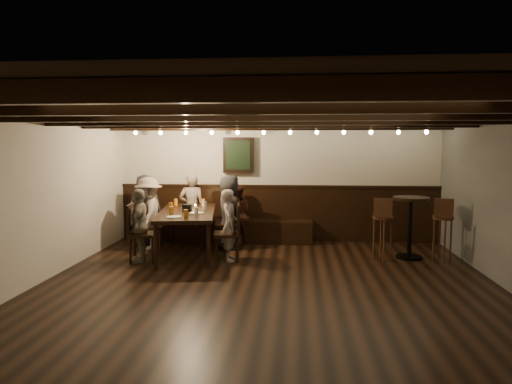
# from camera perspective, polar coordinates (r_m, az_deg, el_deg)

# --- Properties ---
(room) EXTENTS (7.00, 7.00, 7.00)m
(room) POSITION_cam_1_polar(r_m,az_deg,el_deg) (8.10, 0.37, -0.37)
(room) COLOR black
(room) RESTS_ON ground
(dining_table) EXTENTS (1.25, 2.23, 0.79)m
(dining_table) POSITION_cam_1_polar(r_m,az_deg,el_deg) (8.19, -8.58, -2.81)
(dining_table) COLOR black
(dining_table) RESTS_ON floor
(chair_left_near) EXTENTS (0.46, 0.46, 0.89)m
(chair_left_near) POSITION_cam_1_polar(r_m,az_deg,el_deg) (8.80, -12.97, -5.28)
(chair_left_near) COLOR black
(chair_left_near) RESTS_ON floor
(chair_left_far) EXTENTS (0.51, 0.51, 0.98)m
(chair_left_far) POSITION_cam_1_polar(r_m,az_deg,el_deg) (7.93, -14.05, -6.35)
(chair_left_far) COLOR black
(chair_left_far) RESTS_ON floor
(chair_right_near) EXTENTS (0.50, 0.50, 0.97)m
(chair_right_near) POSITION_cam_1_polar(r_m,az_deg,el_deg) (8.68, -3.52, -5.14)
(chair_right_near) COLOR black
(chair_right_near) RESTS_ON floor
(chair_right_far) EXTENTS (0.50, 0.50, 0.96)m
(chair_right_far) POSITION_cam_1_polar(r_m,az_deg,el_deg) (7.80, -3.51, -6.43)
(chair_right_far) COLOR black
(chair_right_far) RESTS_ON floor
(person_bench_left) EXTENTS (0.74, 0.54, 1.39)m
(person_bench_left) POSITION_cam_1_polar(r_m,az_deg,el_deg) (9.20, -13.69, -2.15)
(person_bench_left) COLOR #2C2B2E
(person_bench_left) RESTS_ON floor
(person_bench_centre) EXTENTS (0.55, 0.41, 1.39)m
(person_bench_centre) POSITION_cam_1_polar(r_m,az_deg,el_deg) (9.23, -8.02, -1.98)
(person_bench_centre) COLOR gray
(person_bench_centre) RESTS_ON floor
(person_bench_right) EXTENTS (0.63, 0.53, 1.18)m
(person_bench_right) POSITION_cam_1_polar(r_m,az_deg,el_deg) (9.07, -2.40, -2.76)
(person_bench_right) COLOR #50251B
(person_bench_right) RESTS_ON floor
(person_left_near) EXTENTS (0.63, 0.95, 1.37)m
(person_left_near) POSITION_cam_1_polar(r_m,az_deg,el_deg) (8.74, -13.24, -2.63)
(person_left_near) COLOR gray
(person_left_near) RESTS_ON floor
(person_left_far) EXTENTS (0.41, 0.76, 1.24)m
(person_left_far) POSITION_cam_1_polar(r_m,az_deg,el_deg) (7.87, -14.31, -4.08)
(person_left_far) COLOR gray
(person_left_far) RESTS_ON floor
(person_right_near) EXTENTS (0.54, 0.74, 1.40)m
(person_right_near) POSITION_cam_1_polar(r_m,az_deg,el_deg) (8.61, -3.34, -2.51)
(person_right_near) COLOR #27272A
(person_right_near) RESTS_ON floor
(person_right_far) EXTENTS (0.35, 0.48, 1.22)m
(person_right_far) POSITION_cam_1_polar(r_m,az_deg,el_deg) (7.74, -3.30, -4.15)
(person_right_far) COLOR gray
(person_right_far) RESTS_ON floor
(pint_a) EXTENTS (0.07, 0.07, 0.14)m
(pint_a) POSITION_cam_1_polar(r_m,az_deg,el_deg) (8.89, -10.01, -1.26)
(pint_a) COLOR #BF7219
(pint_a) RESTS_ON dining_table
(pint_b) EXTENTS (0.07, 0.07, 0.14)m
(pint_b) POSITION_cam_1_polar(r_m,az_deg,el_deg) (8.80, -6.61, -1.29)
(pint_b) COLOR #BF7219
(pint_b) RESTS_ON dining_table
(pint_c) EXTENTS (0.07, 0.07, 0.14)m
(pint_c) POSITION_cam_1_polar(r_m,az_deg,el_deg) (8.30, -10.60, -1.79)
(pint_c) COLOR #BF7219
(pint_c) RESTS_ON dining_table
(pint_d) EXTENTS (0.07, 0.07, 0.14)m
(pint_d) POSITION_cam_1_polar(r_m,az_deg,el_deg) (8.35, -6.43, -1.68)
(pint_d) COLOR silver
(pint_d) RESTS_ON dining_table
(pint_e) EXTENTS (0.07, 0.07, 0.14)m
(pint_e) POSITION_cam_1_polar(r_m,az_deg,el_deg) (7.75, -10.51, -2.33)
(pint_e) COLOR #BF7219
(pint_e) RESTS_ON dining_table
(pint_f) EXTENTS (0.07, 0.07, 0.14)m
(pint_f) POSITION_cam_1_polar(r_m,az_deg,el_deg) (7.62, -7.46, -2.43)
(pint_f) COLOR silver
(pint_f) RESTS_ON dining_table
(pint_g) EXTENTS (0.07, 0.07, 0.14)m
(pint_g) POSITION_cam_1_polar(r_m,az_deg,el_deg) (7.38, -8.75, -2.72)
(pint_g) COLOR #BF7219
(pint_g) RESTS_ON dining_table
(plate_near) EXTENTS (0.24, 0.24, 0.01)m
(plate_near) POSITION_cam_1_polar(r_m,az_deg,el_deg) (7.51, -10.19, -3.08)
(plate_near) COLOR white
(plate_near) RESTS_ON dining_table
(plate_far) EXTENTS (0.24, 0.24, 0.01)m
(plate_far) POSITION_cam_1_polar(r_m,az_deg,el_deg) (7.87, -7.47, -2.62)
(plate_far) COLOR white
(plate_far) RESTS_ON dining_table
(condiment_caddy) EXTENTS (0.15, 0.10, 0.12)m
(condiment_caddy) POSITION_cam_1_polar(r_m,az_deg,el_deg) (8.13, -8.63, -1.99)
(condiment_caddy) COLOR black
(condiment_caddy) RESTS_ON dining_table
(candle) EXTENTS (0.05, 0.05, 0.05)m
(candle) POSITION_cam_1_polar(r_m,az_deg,el_deg) (8.47, -7.61, -1.90)
(candle) COLOR beige
(candle) RESTS_ON dining_table
(high_top_table) EXTENTS (0.60, 0.60, 1.07)m
(high_top_table) POSITION_cam_1_polar(r_m,az_deg,el_deg) (8.29, 18.73, -3.12)
(high_top_table) COLOR black
(high_top_table) RESTS_ON floor
(bar_stool_left) EXTENTS (0.36, 0.37, 1.08)m
(bar_stool_left) POSITION_cam_1_polar(r_m,az_deg,el_deg) (8.04, 15.51, -5.46)
(bar_stool_left) COLOR #3B1F12
(bar_stool_left) RESTS_ON floor
(bar_stool_right) EXTENTS (0.36, 0.38, 1.08)m
(bar_stool_right) POSITION_cam_1_polar(r_m,az_deg,el_deg) (8.33, 22.26, -5.30)
(bar_stool_right) COLOR #3B1F12
(bar_stool_right) RESTS_ON floor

